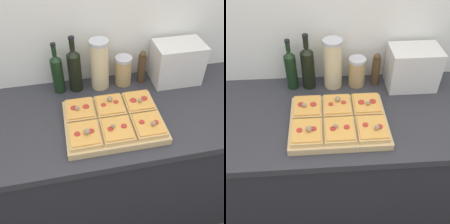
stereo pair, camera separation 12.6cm
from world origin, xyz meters
The scene contains 15 objects.
wall_back centered at (0.00, 0.67, 1.25)m, with size 6.00×0.06×2.50m.
kitchen_counter centered at (0.00, 0.32, 0.45)m, with size 2.63×0.67×0.90m.
cutting_board centered at (-0.02, 0.23, 0.92)m, with size 0.47×0.36×0.04m, color tan.
pizza_slice_back_left centered at (-0.17, 0.32, 0.95)m, with size 0.14×0.16×0.05m.
pizza_slice_back_center centered at (-0.02, 0.32, 0.95)m, with size 0.14×0.16×0.06m.
pizza_slice_back_right centered at (0.13, 0.32, 0.95)m, with size 0.14×0.16×0.05m.
pizza_slice_front_left centered at (-0.17, 0.15, 0.95)m, with size 0.14×0.16×0.06m.
pizza_slice_front_center centered at (-0.02, 0.15, 0.95)m, with size 0.14×0.16×0.05m.
pizza_slice_front_right centered at (0.13, 0.15, 0.95)m, with size 0.14×0.16×0.05m.
olive_oil_bottle centered at (-0.26, 0.56, 1.02)m, with size 0.06×0.06×0.29m.
wine_bottle centered at (-0.17, 0.56, 1.03)m, with size 0.07×0.07×0.32m.
grain_jar_tall centered at (-0.03, 0.56, 1.04)m, with size 0.10×0.10×0.28m.
grain_jar_short centered at (0.10, 0.56, 0.98)m, with size 0.10×0.10×0.17m.
pepper_mill centered at (0.21, 0.56, 0.99)m, with size 0.05×0.05×0.19m.
toaster_oven centered at (0.41, 0.53, 1.02)m, with size 0.29×0.18×0.23m.
Camera 1 is at (-0.21, -0.65, 1.81)m, focal length 42.00 mm.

